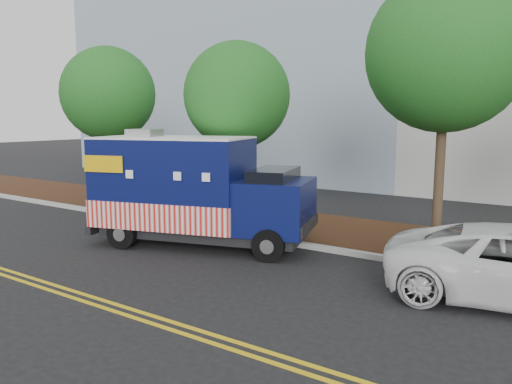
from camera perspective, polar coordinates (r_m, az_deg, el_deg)
The scene contains 10 objects.
ground at distance 14.77m, azimuth -7.61°, elevation -5.78°, with size 120.00×120.00×0.00m, color black.
curb at distance 15.79m, azimuth -4.22°, elevation -4.50°, with size 120.00×0.18×0.15m, color #9E9E99.
mulch_strip at distance 17.44m, azimuth 0.07°, elevation -3.21°, with size 120.00×4.00×0.15m, color black.
centerline_near at distance 11.97m, azimuth -22.15°, elevation -9.79°, with size 120.00×0.10×0.01m, color gold.
centerline_far at distance 11.84m, azimuth -23.17°, elevation -10.04°, with size 120.00×0.10×0.01m, color gold.
tree_a at distance 21.65m, azimuth -16.54°, elevation 10.68°, with size 3.81×3.81×6.48m.
tree_b at distance 16.48m, azimuth -2.20°, elevation 10.95°, with size 3.45×3.45×6.06m.
tree_c at distance 14.29m, azimuth 20.89°, elevation 14.65°, with size 4.16×4.16×7.38m.
sign_post at distance 18.12m, azimuth -12.09°, elevation 0.66°, with size 0.06×0.06×2.40m, color #473828.
food_truck at distance 14.32m, azimuth -7.34°, elevation -0.12°, with size 6.62×3.93×3.30m.
Camera 1 is at (9.58, -10.63, 3.66)m, focal length 35.00 mm.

